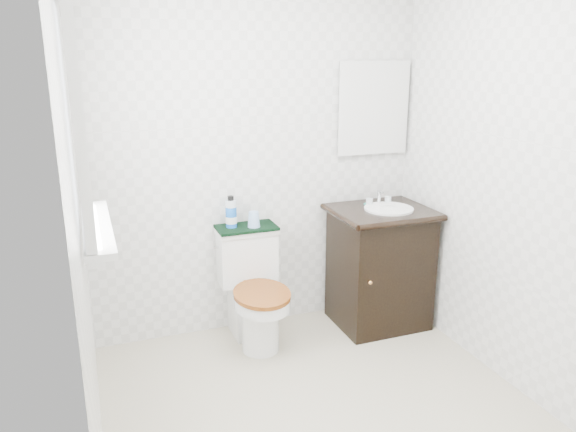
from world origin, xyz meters
TOP-DOWN VIEW (x-y plane):
  - floor at (0.00, 0.00)m, footprint 2.40×2.40m
  - wall_back at (0.00, 1.20)m, footprint 2.40×0.00m
  - wall_front at (0.00, -1.20)m, footprint 2.40×0.00m
  - wall_left at (-1.10, 0.00)m, footprint 0.00×2.40m
  - wall_right at (1.10, 0.00)m, footprint 0.00×2.40m
  - window at (-1.07, 0.25)m, footprint 0.02×0.70m
  - mirror at (0.82, 1.18)m, footprint 0.50×0.02m
  - toilet at (-0.12, 0.97)m, footprint 0.39×0.62m
  - vanity at (0.77, 0.90)m, footprint 0.63×0.54m
  - trash_bin at (-0.05, 1.07)m, footprint 0.21×0.18m
  - towel at (-0.12, 1.09)m, footprint 0.38×0.22m
  - mouthwash_bottle at (-0.21, 1.11)m, footprint 0.07×0.07m
  - cup at (-0.07, 1.06)m, footprint 0.08×0.08m
  - soap_bar at (0.73, 1.03)m, footprint 0.07×0.04m

SIDE VIEW (x-z plane):
  - floor at x=0.00m, z-range 0.00..0.00m
  - trash_bin at x=-0.05m, z-range 0.00..0.30m
  - toilet at x=-0.12m, z-range -0.04..0.68m
  - vanity at x=0.77m, z-range -0.03..0.89m
  - towel at x=-0.12m, z-range 0.72..0.74m
  - cup at x=-0.07m, z-range 0.74..0.84m
  - soap_bar at x=0.73m, z-range 0.82..0.84m
  - mouthwash_bottle at x=-0.21m, z-range 0.73..0.94m
  - wall_back at x=0.00m, z-range 0.00..2.40m
  - wall_front at x=0.00m, z-range 0.00..2.40m
  - wall_left at x=-1.10m, z-range 0.00..2.40m
  - wall_right at x=1.10m, z-range 0.00..2.40m
  - mirror at x=0.82m, z-range 1.15..1.75m
  - window at x=-1.07m, z-range 1.10..2.00m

